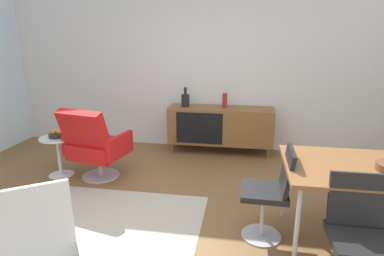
{
  "coord_description": "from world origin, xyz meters",
  "views": [
    {
      "loc": [
        0.65,
        -2.45,
        1.75
      ],
      "look_at": [
        0.19,
        0.29,
        0.96
      ],
      "focal_mm": 29.64,
      "sensor_mm": 36.0,
      "label": 1
    }
  ],
  "objects_px": {
    "lounge_chair_red": "(95,144)",
    "side_table_round": "(59,152)",
    "vase_cobalt": "(225,101)",
    "sideboard": "(220,125)",
    "fruit_bowl": "(57,134)",
    "dining_chair_front_left": "(359,233)",
    "vase_sculptural_dark": "(185,100)",
    "dining_chair_near_window": "(271,190)"
  },
  "relations": [
    {
      "from": "lounge_chair_red",
      "to": "side_table_round",
      "type": "distance_m",
      "value": 0.54
    },
    {
      "from": "vase_cobalt",
      "to": "sideboard",
      "type": "bearing_deg",
      "value": -178.17
    },
    {
      "from": "fruit_bowl",
      "to": "dining_chair_front_left",
      "type": "bearing_deg",
      "value": -25.49
    },
    {
      "from": "vase_sculptural_dark",
      "to": "dining_chair_near_window",
      "type": "relative_size",
      "value": 0.35
    },
    {
      "from": "side_table_round",
      "to": "lounge_chair_red",
      "type": "bearing_deg",
      "value": -2.77
    },
    {
      "from": "lounge_chair_red",
      "to": "side_table_round",
      "type": "xyz_separation_m",
      "value": [
        -0.52,
        0.03,
        -0.15
      ]
    },
    {
      "from": "side_table_round",
      "to": "fruit_bowl",
      "type": "relative_size",
      "value": 2.6
    },
    {
      "from": "sideboard",
      "to": "lounge_chair_red",
      "type": "height_order",
      "value": "lounge_chair_red"
    },
    {
      "from": "vase_sculptural_dark",
      "to": "sideboard",
      "type": "bearing_deg",
      "value": -0.2
    },
    {
      "from": "vase_cobalt",
      "to": "fruit_bowl",
      "type": "height_order",
      "value": "vase_cobalt"
    },
    {
      "from": "dining_chair_front_left",
      "to": "lounge_chair_red",
      "type": "bearing_deg",
      "value": 150.67
    },
    {
      "from": "lounge_chair_red",
      "to": "vase_sculptural_dark",
      "type": "bearing_deg",
      "value": 52.99
    },
    {
      "from": "sideboard",
      "to": "dining_chair_front_left",
      "type": "xyz_separation_m",
      "value": [
        1.16,
        -2.71,
        0.03
      ]
    },
    {
      "from": "vase_sculptural_dark",
      "to": "lounge_chair_red",
      "type": "distance_m",
      "value": 1.59
    },
    {
      "from": "vase_sculptural_dark",
      "to": "dining_chair_front_left",
      "type": "xyz_separation_m",
      "value": [
        1.71,
        -2.72,
        -0.35
      ]
    },
    {
      "from": "dining_chair_near_window",
      "to": "fruit_bowl",
      "type": "bearing_deg",
      "value": 160.11
    },
    {
      "from": "sideboard",
      "to": "lounge_chair_red",
      "type": "distance_m",
      "value": 1.93
    },
    {
      "from": "vase_cobalt",
      "to": "vase_sculptural_dark",
      "type": "xyz_separation_m",
      "value": [
        -0.61,
        0.0,
        -0.01
      ]
    },
    {
      "from": "vase_cobalt",
      "to": "dining_chair_near_window",
      "type": "relative_size",
      "value": 0.26
    },
    {
      "from": "sideboard",
      "to": "dining_chair_near_window",
      "type": "distance_m",
      "value": 2.24
    },
    {
      "from": "fruit_bowl",
      "to": "vase_cobalt",
      "type": "bearing_deg",
      "value": 30.39
    },
    {
      "from": "lounge_chair_red",
      "to": "sideboard",
      "type": "bearing_deg",
      "value": 39.81
    },
    {
      "from": "dining_chair_front_left",
      "to": "vase_sculptural_dark",
      "type": "bearing_deg",
      "value": 122.13
    },
    {
      "from": "lounge_chair_red",
      "to": "fruit_bowl",
      "type": "relative_size",
      "value": 4.73
    },
    {
      "from": "sideboard",
      "to": "vase_cobalt",
      "type": "distance_m",
      "value": 0.4
    },
    {
      "from": "dining_chair_near_window",
      "to": "lounge_chair_red",
      "type": "relative_size",
      "value": 0.9
    },
    {
      "from": "sideboard",
      "to": "lounge_chair_red",
      "type": "relative_size",
      "value": 1.69
    },
    {
      "from": "side_table_round",
      "to": "fruit_bowl",
      "type": "distance_m",
      "value": 0.23
    },
    {
      "from": "vase_sculptural_dark",
      "to": "side_table_round",
      "type": "xyz_separation_m",
      "value": [
        -1.45,
        -1.21,
        -0.5
      ]
    },
    {
      "from": "vase_cobalt",
      "to": "side_table_round",
      "type": "relative_size",
      "value": 0.43
    },
    {
      "from": "lounge_chair_red",
      "to": "dining_chair_near_window",
      "type": "bearing_deg",
      "value": -23.76
    },
    {
      "from": "dining_chair_near_window",
      "to": "fruit_bowl",
      "type": "xyz_separation_m",
      "value": [
        -2.62,
        0.95,
        0.09
      ]
    },
    {
      "from": "vase_cobalt",
      "to": "fruit_bowl",
      "type": "relative_size",
      "value": 1.12
    },
    {
      "from": "sideboard",
      "to": "side_table_round",
      "type": "xyz_separation_m",
      "value": [
        -2.0,
        -1.21,
        -0.12
      ]
    },
    {
      "from": "vase_cobalt",
      "to": "dining_chair_front_left",
      "type": "bearing_deg",
      "value": -67.99
    },
    {
      "from": "sideboard",
      "to": "dining_chair_near_window",
      "type": "bearing_deg",
      "value": -74.0
    },
    {
      "from": "vase_cobalt",
      "to": "vase_sculptural_dark",
      "type": "height_order",
      "value": "vase_sculptural_dark"
    },
    {
      "from": "sideboard",
      "to": "vase_cobalt",
      "type": "height_order",
      "value": "vase_cobalt"
    },
    {
      "from": "vase_cobalt",
      "to": "lounge_chair_red",
      "type": "bearing_deg",
      "value": -141.24
    },
    {
      "from": "vase_sculptural_dark",
      "to": "dining_chair_near_window",
      "type": "xyz_separation_m",
      "value": [
        1.17,
        -2.16,
        -0.35
      ]
    },
    {
      "from": "vase_sculptural_dark",
      "to": "fruit_bowl",
      "type": "distance_m",
      "value": 1.91
    },
    {
      "from": "dining_chair_front_left",
      "to": "fruit_bowl",
      "type": "bearing_deg",
      "value": 154.51
    }
  ]
}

